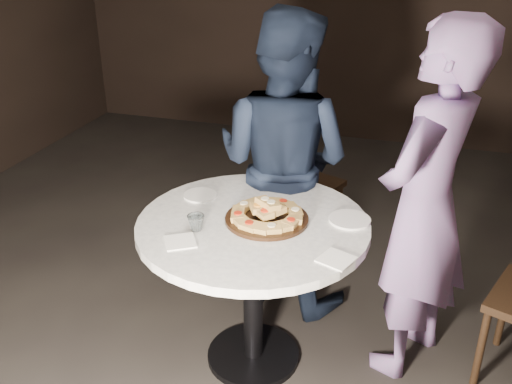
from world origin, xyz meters
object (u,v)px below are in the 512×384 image
serving_board (267,219)px  focaccia_pile (267,212)px  table (253,249)px  diner_navy (283,163)px  water_glass (196,223)px  diner_teal (425,208)px  chair_far (295,180)px

serving_board → focaccia_pile: 0.03m
table → serving_board: bearing=24.6°
table → diner_navy: (-0.02, 0.63, 0.19)m
water_glass → focaccia_pile: bearing=32.5°
table → diner_teal: diner_teal is taller
serving_board → diner_teal: 0.74m
focaccia_pile → water_glass: bearing=-147.5°
serving_board → water_glass: 0.34m
chair_far → table: bearing=113.4°
water_glass → chair_far: size_ratio=0.09×
table → diner_navy: size_ratio=0.83×
water_glass → diner_navy: size_ratio=0.05×
focaccia_pile → diner_teal: (0.70, 0.22, 0.02)m
diner_navy → focaccia_pile: bearing=111.5°
chair_far → diner_navy: diner_navy is taller
serving_board → focaccia_pile: focaccia_pile is taller
serving_board → chair_far: (-0.11, 1.09, -0.29)m
chair_far → diner_teal: bearing=154.0°
table → water_glass: water_glass is taller
diner_teal → water_glass: bearing=-43.5°
serving_board → focaccia_pile: (0.00, 0.00, 0.03)m
chair_far → diner_teal: (0.82, -0.86, 0.35)m
serving_board → diner_navy: diner_navy is taller
table → diner_teal: bearing=18.2°
table → water_glass: 0.33m
water_glass → diner_navy: (0.20, 0.78, 0.00)m
serving_board → diner_teal: diner_teal is taller
chair_far → diner_navy: size_ratio=0.54×
chair_far → focaccia_pile: bearing=116.6°
water_glass → diner_teal: size_ratio=0.05×
focaccia_pile → chair_far: (-0.11, 1.09, -0.33)m
water_glass → diner_navy: 0.81m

